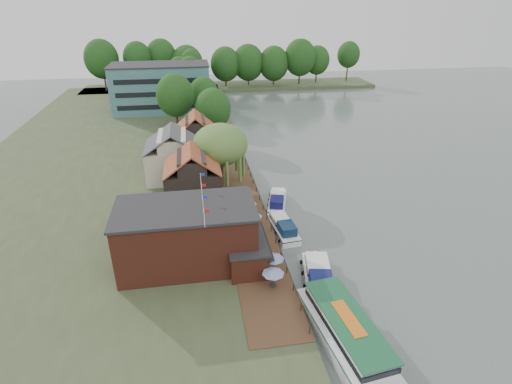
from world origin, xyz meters
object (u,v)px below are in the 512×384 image
pub (205,234)px  hotel_block (161,88)px  cottage_b (173,154)px  tour_boat (351,338)px  cruiser_0 (319,276)px  swan (341,336)px  umbrella_3 (254,221)px  cottage_c (196,136)px  cottage_a (193,177)px  umbrella_0 (273,279)px  umbrella_2 (256,246)px  cruiser_2 (277,200)px  cruiser_1 (283,225)px  umbrella_1 (273,263)px  umbrella_4 (249,208)px  willow (221,156)px

pub → hotel_block: hotel_block is taller
cottage_b → tour_boat: bearing=-68.1°
cruiser_0 → swan: (-0.13, -7.64, -1.07)m
umbrella_3 → swan: bearing=-74.4°
cottage_c → tour_boat: 50.24m
pub → cottage_a: (-1.00, 15.00, 0.60)m
umbrella_0 → tour_boat: 10.02m
hotel_block → umbrella_0: 78.71m
umbrella_2 → cruiser_2: 14.82m
hotel_block → cottage_a: bearing=-82.9°
cruiser_1 → cottage_b: bearing=122.1°
umbrella_1 → umbrella_4: same height
umbrella_1 → willow: bearing=98.9°
umbrella_0 → umbrella_4: 15.64m
umbrella_4 → cottage_c: bearing=104.7°
umbrella_2 → cruiser_0: umbrella_2 is taller
umbrella_0 → hotel_block: bearing=100.8°
pub → cottage_c: bearing=90.0°
cottage_b → umbrella_4: size_ratio=4.04×
umbrella_4 → cruiser_1: size_ratio=0.26×
cottage_b → cruiser_1: bearing=-52.3°
cottage_b → cruiser_2: (15.41, -11.28, -4.19)m
hotel_block → swan: hotel_block is taller
cottage_b → swan: size_ratio=21.82×
umbrella_2 → cruiser_1: size_ratio=0.26×
cottage_b → pub: bearing=-80.9°
umbrella_0 → umbrella_4: same height
cottage_c → tour_boat: cottage_c is taller
willow → umbrella_2: 20.49m
umbrella_0 → cruiser_2: bearing=76.6°
cruiser_0 → willow: bearing=119.3°
umbrella_4 → swan: size_ratio=5.40×
cruiser_0 → cruiser_1: bearing=107.8°
cottage_b → cruiser_0: cottage_b is taller
cottage_a → willow: (4.50, 5.00, 0.96)m
cottage_a → cottage_b: same height
umbrella_1 → tour_boat: size_ratio=0.16×
tour_boat → umbrella_0: bearing=114.7°
pub → cottage_a: size_ratio=2.33×
cottage_c → willow: (3.50, -14.00, 0.96)m
umbrella_1 → cruiser_0: (4.78, -1.74, -0.99)m
umbrella_3 → umbrella_4: size_ratio=1.00×
pub → willow: (3.50, 20.00, 1.56)m
umbrella_3 → swan: 19.80m
tour_boat → umbrella_3: bearing=97.5°
cottage_b → swan: cottage_b is taller
umbrella_0 → cruiser_1: 13.00m
pub → cruiser_1: 12.73m
cottage_a → cottage_c: bearing=87.0°
cottage_a → cruiser_2: (12.41, -1.28, -4.19)m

